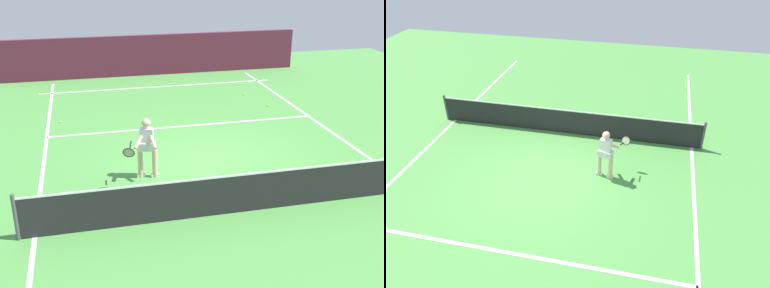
% 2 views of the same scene
% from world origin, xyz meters
% --- Properties ---
extents(ground_plane, '(26.92, 26.92, 0.00)m').
position_xyz_m(ground_plane, '(0.00, 0.00, 0.00)').
color(ground_plane, '#4C9342').
extents(service_line_marking, '(8.70, 0.10, 0.01)m').
position_xyz_m(service_line_marking, '(0.00, -2.87, 0.00)').
color(service_line_marking, white).
rests_on(service_line_marking, ground).
extents(sideline_left_marking, '(0.10, 18.70, 0.01)m').
position_xyz_m(sideline_left_marking, '(-4.35, 0.00, 0.00)').
color(sideline_left_marking, white).
rests_on(sideline_left_marking, ground).
extents(sideline_right_marking, '(0.10, 18.70, 0.01)m').
position_xyz_m(sideline_right_marking, '(4.35, 0.00, 0.00)').
color(sideline_right_marking, white).
rests_on(sideline_right_marking, ground).
extents(court_net, '(9.38, 0.08, 1.00)m').
position_xyz_m(court_net, '(0.00, 2.79, 0.47)').
color(court_net, '#4C4C51').
rests_on(court_net, ground).
extents(tennis_player, '(0.94, 0.89, 1.55)m').
position_xyz_m(tennis_player, '(1.76, 0.60, 0.85)').
color(tennis_player, beige).
rests_on(tennis_player, ground).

